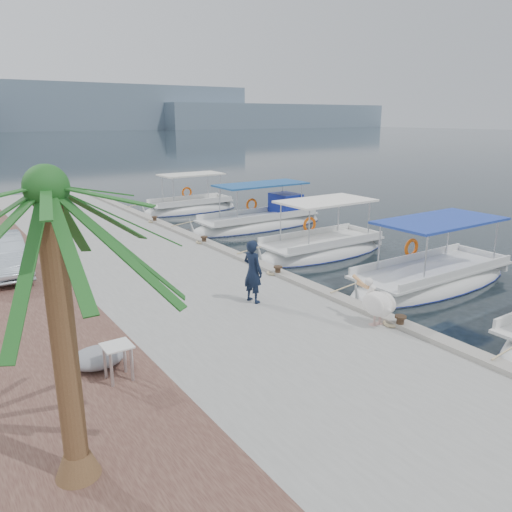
{
  "coord_description": "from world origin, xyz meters",
  "views": [
    {
      "loc": [
        -9.53,
        -10.83,
        5.48
      ],
      "look_at": [
        -1.0,
        1.8,
        1.2
      ],
      "focal_mm": 35.0,
      "sensor_mm": 36.0,
      "label": 1
    }
  ],
  "objects": [
    {
      "name": "fisherman",
      "position": [
        -2.3,
        0.02,
        1.38
      ],
      "size": [
        0.54,
        0.71,
        1.76
      ],
      "primitive_type": "imported",
      "rotation": [
        0.0,
        0.0,
        1.77
      ],
      "color": "black",
      "rests_on": "concrete_quay"
    },
    {
      "name": "distant_hills",
      "position": [
        29.61,
        201.49,
        7.61
      ],
      "size": [
        330.0,
        60.0,
        18.0
      ],
      "color": "slate",
      "rests_on": "ground"
    },
    {
      "name": "mooring_bollards",
      "position": [
        -0.35,
        1.5,
        0.69
      ],
      "size": [
        0.28,
        20.28,
        0.33
      ],
      "color": "black",
      "rests_on": "concrete_quay"
    },
    {
      "name": "fishing_caique_d",
      "position": [
        4.61,
        9.75,
        0.19
      ],
      "size": [
        7.83,
        2.23,
        2.83
      ],
      "color": "silver",
      "rests_on": "ground"
    },
    {
      "name": "ground",
      "position": [
        0.0,
        0.0,
        0.0
      ],
      "size": [
        400.0,
        400.0,
        0.0
      ],
      "primitive_type": "plane",
      "color": "black",
      "rests_on": "ground"
    },
    {
      "name": "fishing_caique_c",
      "position": [
        3.78,
        4.08,
        0.12
      ],
      "size": [
        6.39,
        2.43,
        2.83
      ],
      "color": "silver",
      "rests_on": "ground"
    },
    {
      "name": "concrete_quay",
      "position": [
        -3.0,
        5.0,
        0.25
      ],
      "size": [
        6.0,
        40.0,
        0.5
      ],
      "primitive_type": "cube",
      "color": "gray",
      "rests_on": "ground"
    },
    {
      "name": "date_palm",
      "position": [
        -8.26,
        -4.38,
        4.61
      ],
      "size": [
        4.6,
        4.6,
        5.05
      ],
      "color": "brown",
      "rests_on": "cobblestone_strip"
    },
    {
      "name": "folding_table",
      "position": [
        -6.84,
        -2.05,
        1.02
      ],
      "size": [
        0.55,
        0.55,
        0.73
      ],
      "color": "silver",
      "rests_on": "cobblestone_strip"
    },
    {
      "name": "pelican",
      "position": [
        -0.65,
        -3.0,
        1.07
      ],
      "size": [
        0.58,
        1.44,
        1.11
      ],
      "color": "tan",
      "rests_on": "concrete_quay"
    },
    {
      "name": "fishing_caique_e",
      "position": [
        3.65,
        15.7,
        0.13
      ],
      "size": [
        6.12,
        2.07,
        2.83
      ],
      "color": "silver",
      "rests_on": "ground"
    },
    {
      "name": "tarp_bundle",
      "position": [
        -7.03,
        -1.31,
        0.7
      ],
      "size": [
        1.1,
        0.9,
        0.4
      ],
      "primitive_type": "ellipsoid",
      "color": "gray",
      "rests_on": "cobblestone_strip"
    },
    {
      "name": "fishing_caique_b",
      "position": [
        4.26,
        -0.95,
        0.12
      ],
      "size": [
        7.35,
        2.48,
        2.83
      ],
      "color": "silver",
      "rests_on": "ground"
    },
    {
      "name": "parked_car",
      "position": [
        -7.68,
        6.69,
        1.15
      ],
      "size": [
        1.41,
        3.95,
        1.3
      ],
      "primitive_type": "imported",
      "rotation": [
        0.0,
        0.0,
        -0.01
      ],
      "color": "silver",
      "rests_on": "cobblestone_strip"
    },
    {
      "name": "quay_curb",
      "position": [
        -0.22,
        5.0,
        0.56
      ],
      "size": [
        0.44,
        40.0,
        0.12
      ],
      "primitive_type": "cube",
      "color": "gray",
      "rests_on": "concrete_quay"
    },
    {
      "name": "cobblestone_strip",
      "position": [
        -8.0,
        5.0,
        0.25
      ],
      "size": [
        4.0,
        40.0,
        0.5
      ],
      "primitive_type": "cube",
      "color": "#4D2F29",
      "rests_on": "ground"
    }
  ]
}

